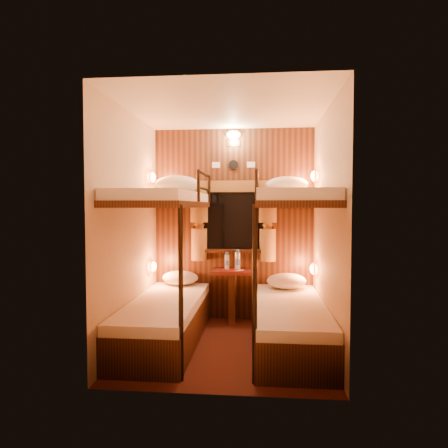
# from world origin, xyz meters

# --- Properties ---
(floor) EXTENTS (2.10, 2.10, 0.00)m
(floor) POSITION_xyz_m (0.00, 0.00, 0.00)
(floor) COLOR #38190F
(floor) RESTS_ON ground
(ceiling) EXTENTS (2.10, 2.10, 0.00)m
(ceiling) POSITION_xyz_m (0.00, 0.00, 2.40)
(ceiling) COLOR silver
(ceiling) RESTS_ON wall_back
(wall_back) EXTENTS (2.40, 0.00, 2.40)m
(wall_back) POSITION_xyz_m (0.00, 1.05, 1.20)
(wall_back) COLOR #C6B293
(wall_back) RESTS_ON floor
(wall_front) EXTENTS (2.40, 0.00, 2.40)m
(wall_front) POSITION_xyz_m (0.00, -1.05, 1.20)
(wall_front) COLOR #C6B293
(wall_front) RESTS_ON floor
(wall_left) EXTENTS (0.00, 2.40, 2.40)m
(wall_left) POSITION_xyz_m (-1.00, 0.00, 1.20)
(wall_left) COLOR #C6B293
(wall_left) RESTS_ON floor
(wall_right) EXTENTS (0.00, 2.40, 2.40)m
(wall_right) POSITION_xyz_m (1.00, 0.00, 1.20)
(wall_right) COLOR #C6B293
(wall_right) RESTS_ON floor
(back_panel) EXTENTS (2.00, 0.03, 2.40)m
(back_panel) POSITION_xyz_m (0.00, 1.04, 1.20)
(back_panel) COLOR black
(back_panel) RESTS_ON floor
(bunk_left) EXTENTS (0.72, 1.90, 1.82)m
(bunk_left) POSITION_xyz_m (-0.65, 0.07, 0.56)
(bunk_left) COLOR black
(bunk_left) RESTS_ON floor
(bunk_right) EXTENTS (0.72, 1.90, 1.82)m
(bunk_right) POSITION_xyz_m (0.65, 0.07, 0.56)
(bunk_right) COLOR black
(bunk_right) RESTS_ON floor
(window) EXTENTS (1.00, 0.12, 0.79)m
(window) POSITION_xyz_m (0.00, 1.00, 1.18)
(window) COLOR black
(window) RESTS_ON back_panel
(curtains) EXTENTS (1.10, 0.22, 1.00)m
(curtains) POSITION_xyz_m (0.00, 0.97, 1.26)
(curtains) COLOR brown
(curtains) RESTS_ON back_panel
(back_fixtures) EXTENTS (0.54, 0.09, 0.48)m
(back_fixtures) POSITION_xyz_m (0.00, 1.00, 2.25)
(back_fixtures) COLOR black
(back_fixtures) RESTS_ON back_panel
(reading_lamps) EXTENTS (2.00, 0.20, 1.25)m
(reading_lamps) POSITION_xyz_m (-0.00, 0.70, 1.24)
(reading_lamps) COLOR orange
(reading_lamps) RESTS_ON wall_left
(table) EXTENTS (0.50, 0.34, 0.66)m
(table) POSITION_xyz_m (0.00, 0.85, 0.41)
(table) COLOR #5E2015
(table) RESTS_ON floor
(bottle_left) EXTENTS (0.06, 0.06, 0.21)m
(bottle_left) POSITION_xyz_m (-0.07, 0.89, 0.74)
(bottle_left) COLOR #99BFE5
(bottle_left) RESTS_ON table
(bottle_right) EXTENTS (0.07, 0.07, 0.25)m
(bottle_right) POSITION_xyz_m (0.06, 0.89, 0.76)
(bottle_right) COLOR #99BFE5
(bottle_right) RESTS_ON table
(sachet_a) EXTENTS (0.11, 0.09, 0.01)m
(sachet_a) POSITION_xyz_m (0.09, 0.78, 0.65)
(sachet_a) COLOR silver
(sachet_a) RESTS_ON table
(sachet_b) EXTENTS (0.09, 0.08, 0.01)m
(sachet_b) POSITION_xyz_m (0.10, 0.82, 0.65)
(sachet_b) COLOR silver
(sachet_b) RESTS_ON table
(pillow_lower_left) EXTENTS (0.45, 0.32, 0.18)m
(pillow_lower_left) POSITION_xyz_m (-0.65, 0.84, 0.54)
(pillow_lower_left) COLOR white
(pillow_lower_left) RESTS_ON bunk_left
(pillow_lower_right) EXTENTS (0.46, 0.33, 0.18)m
(pillow_lower_right) POSITION_xyz_m (0.65, 0.73, 0.55)
(pillow_lower_right) COLOR white
(pillow_lower_right) RESTS_ON bunk_right
(pillow_upper_left) EXTENTS (0.54, 0.38, 0.21)m
(pillow_upper_left) POSITION_xyz_m (-0.65, 0.71, 1.69)
(pillow_upper_left) COLOR white
(pillow_upper_left) RESTS_ON bunk_left
(pillow_upper_right) EXTENTS (0.50, 0.36, 0.20)m
(pillow_upper_right) POSITION_xyz_m (0.65, 0.76, 1.68)
(pillow_upper_right) COLOR white
(pillow_upper_right) RESTS_ON bunk_right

